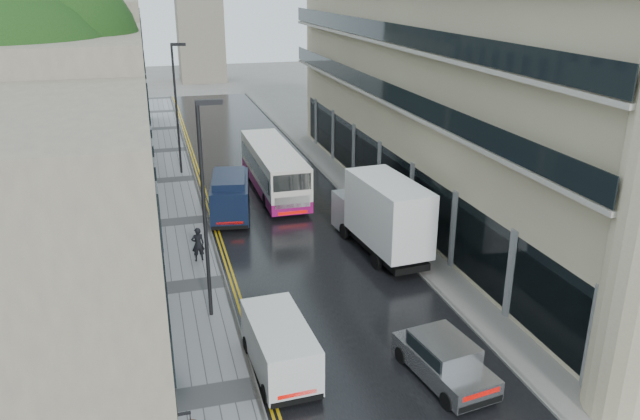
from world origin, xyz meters
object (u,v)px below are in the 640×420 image
tree_near (15,144)px  lamp_post_near (205,215)px  cream_bus (265,185)px  navy_van (212,206)px  lamp_post_far (177,110)px  pedestrian (198,244)px  silver_hatchback (449,389)px  white_lorry (377,230)px  tree_far (61,104)px  white_van (266,376)px

tree_near → lamp_post_near: (7.04, -3.72, -2.39)m
lamp_post_near → cream_bus: bearing=72.5°
tree_near → navy_van: bearing=36.9°
navy_van → tree_near: bearing=-133.8°
lamp_post_near → lamp_post_far: lamp_post_far is taller
pedestrian → lamp_post_near: bearing=81.7°
tree_near → pedestrian: tree_near is taller
silver_hatchback → white_lorry: bearing=73.9°
cream_bus → navy_van: 4.30m
cream_bus → silver_hatchback: cream_bus is taller
tree_far → lamp_post_far: size_ratio=1.38×
tree_near → tree_far: (0.30, 13.00, -0.72)m
tree_near → white_lorry: size_ratio=1.81×
tree_near → cream_bus: size_ratio=1.27×
pedestrian → lamp_post_far: (0.14, 15.52, 3.65)m
navy_van → silver_hatchback: bearing=-63.4°
tree_near → cream_bus: tree_near is taller
lamp_post_near → lamp_post_far: 21.04m
tree_far → navy_van: bearing=-40.9°
white_van → navy_van: size_ratio=0.83×
pedestrian → lamp_post_far: 15.95m
silver_hatchback → navy_van: 18.77m
tree_far → silver_hatchback: size_ratio=3.01×
cream_bus → lamp_post_near: (-4.65, -12.39, 3.04)m
navy_van → pedestrian: (-1.17, -4.37, -0.38)m
tree_far → tree_near: bearing=-91.3°
pedestrian → navy_van: bearing=-113.3°
tree_far → lamp_post_near: bearing=-68.0°
cream_bus → lamp_post_far: (-4.51, 8.65, 3.13)m
cream_bus → white_van: 18.83m
lamp_post_near → tree_near: bearing=155.3°
tree_near → cream_bus: bearing=36.6°
tree_far → lamp_post_far: tree_far is taller
cream_bus → silver_hatchback: (2.11, -20.41, -0.71)m
navy_van → lamp_post_near: size_ratio=0.60×
silver_hatchback → lamp_post_far: bearing=94.5°
navy_van → lamp_post_far: (-1.02, 11.16, 3.27)m
silver_hatchback → lamp_post_near: size_ratio=0.47×
cream_bus → white_van: cream_bus is taller
white_van → lamp_post_near: bearing=98.1°
navy_van → lamp_post_near: bearing=-87.4°
pedestrian → white_lorry: bearing=151.4°
white_van → navy_van: (0.00, 16.00, 0.35)m
tree_far → navy_van: (7.90, -6.84, -4.86)m
white_lorry → lamp_post_near: lamp_post_near is taller
silver_hatchback → navy_van: (-5.60, 17.91, 0.57)m
silver_hatchback → lamp_post_far: size_ratio=0.46×
white_lorry → navy_van: size_ratio=1.45×
lamp_post_near → lamp_post_far: (0.14, 21.04, 0.09)m
white_lorry → white_van: (-7.03, -8.61, -1.02)m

